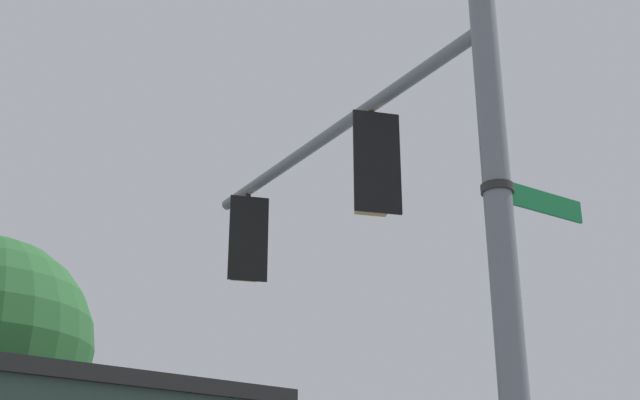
# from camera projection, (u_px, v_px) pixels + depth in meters

# --- Properties ---
(signal_pole) EXTENTS (0.26, 0.26, 7.25)m
(signal_pole) POSITION_uv_depth(u_px,v_px,m) (510.00, 350.00, 7.50)
(signal_pole) COLOR slate
(signal_pole) RESTS_ON ground
(mast_arm) EXTENTS (1.94, 5.32, 0.15)m
(mast_arm) POSITION_uv_depth(u_px,v_px,m) (330.00, 134.00, 10.89)
(mast_arm) COLOR slate
(traffic_light_nearest_pole) EXTENTS (0.54, 0.49, 1.31)m
(traffic_light_nearest_pole) POSITION_uv_depth(u_px,v_px,m) (372.00, 168.00, 9.93)
(traffic_light_nearest_pole) COLOR black
(traffic_light_mid_inner) EXTENTS (0.54, 0.49, 1.31)m
(traffic_light_mid_inner) POSITION_uv_depth(u_px,v_px,m) (246.00, 242.00, 12.26)
(traffic_light_mid_inner) COLOR black
(street_name_sign) EXTENTS (1.20, 0.53, 0.22)m
(street_name_sign) POSITION_uv_depth(u_px,v_px,m) (520.00, 196.00, 8.22)
(street_name_sign) COLOR #147238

